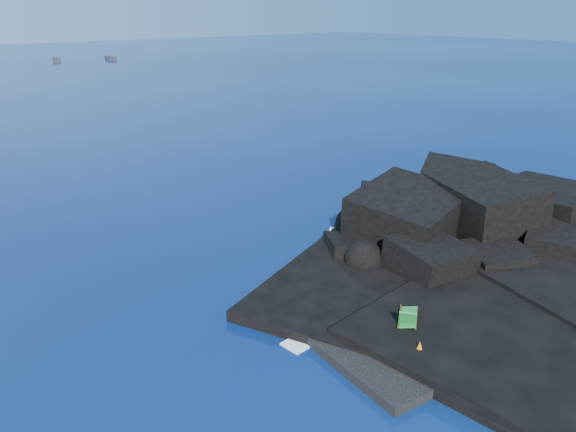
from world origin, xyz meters
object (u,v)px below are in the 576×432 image
Objects in this scene: marker_cone at (419,349)px; distant_boat_a at (57,61)px; sunbather at (493,317)px; distant_boat_b at (111,59)px; deck_chair at (408,312)px.

marker_cone is 0.11× the size of distant_boat_a.
sunbather is 127.74m from distant_boat_b.
distant_boat_a is 1.01× the size of distant_boat_b.
sunbather is 3.97m from marker_cone.
distant_boat_b is at bearing -1.40° from distant_boat_a.
deck_chair is 127.29m from distant_boat_a.
deck_chair is 0.33× the size of distant_boat_a.
sunbather is at bearing -70.12° from deck_chair.
distant_boat_a is at bearing 86.93° from sunbather.
marker_cone reaches higher than sunbather.
distant_boat_b is (38.64, 120.77, -0.93)m from deck_chair.
marker_cone is at bearing -98.97° from distant_boat_b.
deck_chair reaches higher than distant_boat_b.
sunbather is (2.74, -1.82, -0.42)m from deck_chair.
sunbather is 0.32× the size of distant_boat_a.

